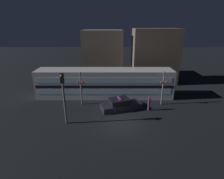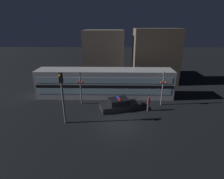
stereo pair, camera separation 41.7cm
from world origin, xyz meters
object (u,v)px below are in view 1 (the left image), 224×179
Objects in this scene: police_car at (120,105)px; pedestrian at (149,103)px; train at (105,83)px; traffic_light_corner at (63,93)px; crossing_signal_near at (163,86)px.

police_car is 3.16m from pedestrian.
traffic_light_corner is (-3.48, -6.88, 1.32)m from train.
crossing_signal_near is at bearing 39.80° from pedestrian.
pedestrian is 9.20m from traffic_light_corner.
crossing_signal_near reaches higher than pedestrian.
train is 4.42m from police_car.
train is 7.82m from traffic_light_corner.
police_car is 6.72m from traffic_light_corner.
police_car is at bearing -166.86° from crossing_signal_near.
pedestrian is 0.33× the size of traffic_light_corner.
pedestrian is 2.78m from crossing_signal_near.
crossing_signal_near is at bearing -21.03° from train.
crossing_signal_near is at bearing -5.12° from police_car.
pedestrian is (3.12, -0.37, 0.33)m from police_car.
traffic_light_corner reaches higher than police_car.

